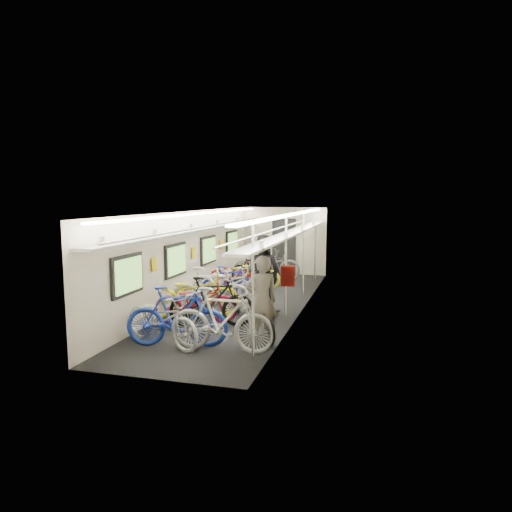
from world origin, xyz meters
The scene contains 18 objects.
train_car_shell centered at (-0.36, 0.71, 1.66)m, with size 10.00×10.00×10.00m.
bicycle_0 centered at (-0.59, -3.50, 0.51)m, with size 0.67×1.93×1.02m, color #AEAEB3.
bicycle_1 centered at (-0.29, -3.50, 0.57)m, with size 0.54×1.90×1.14m, color #1C38AD.
bicycle_2 centered at (-0.58, -1.89, 0.48)m, with size 0.63×1.82×0.96m, color maroon.
bicycle_3 centered at (-0.12, -2.12, 0.55)m, with size 0.51×1.82×1.09m, color black.
bicycle_4 centered at (-0.83, -1.42, 0.55)m, with size 0.73×2.10×1.10m, color yellow.
bicycle_5 centered at (-0.50, -1.13, 0.57)m, with size 0.53×1.89×1.14m, color #BCBDBE.
bicycle_6 centered at (-0.43, -0.16, 0.54)m, with size 0.72×2.06×1.08m, color silver.
bicycle_7 centered at (-0.57, 0.41, 0.47)m, with size 0.44×1.56×0.94m, color #1A1FA0.
bicycle_8 centered at (-0.71, 1.46, 0.49)m, with size 0.65×1.86×0.97m, color maroon.
bicycle_9 centered at (-0.47, 2.53, 0.49)m, with size 0.46×1.64×0.99m, color black.
bicycle_10 centered at (-0.40, 2.30, 0.46)m, with size 0.61×1.74×0.92m, color yellow.
bicycle_11 centered at (0.62, -3.57, 0.59)m, with size 0.55×1.95×1.17m, color #B8B8BA.
bicycle_12 centered at (-0.48, 3.59, 0.51)m, with size 0.68×1.95×1.02m, color slate.
bicycle_14 centered at (-0.24, 3.69, 0.54)m, with size 0.72×2.05×1.08m, color slate.
passenger_near centered at (1.20, -3.01, 0.85)m, with size 0.62×0.41×1.70m, color gray.
passenger_mid centered at (0.61, -0.55, 0.94)m, with size 0.91×0.71×1.88m, color black.
backpack centered at (1.63, -2.68, 1.28)m, with size 0.26×0.14×0.38m, color red.
Camera 1 is at (3.24, -11.02, 2.75)m, focal length 32.00 mm.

